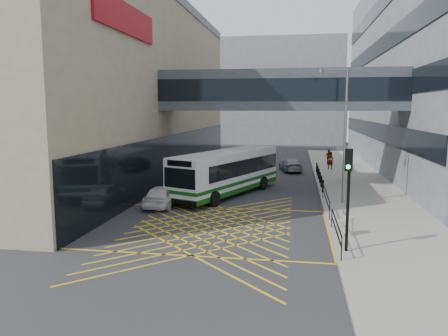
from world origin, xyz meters
The scene contains 18 objects.
ground centered at (0.00, 0.00, 0.00)m, with size 120.00×120.00×0.00m, color #333335.
building_whsmith centered at (-17.98, 16.00, 8.00)m, with size 24.17×42.00×16.00m.
building_far centered at (-2.00, 60.00, 9.00)m, with size 28.00×16.00×18.00m, color gray.
skybridge centered at (3.00, 12.00, 7.50)m, with size 20.00×4.10×3.00m.
pavement centered at (9.00, 15.00, 0.08)m, with size 6.00×54.00×0.16m, color gray.
box_junction centered at (0.00, 0.00, 0.00)m, with size 12.00×9.00×0.01m.
bus centered at (-0.51, 8.77, 1.68)m, with size 6.61×11.34×3.14m.
car_white centered at (-4.01, 4.38, 0.71)m, with size 1.82×4.44×1.41m, color silver.
car_dark centered at (-0.32, 19.41, 0.69)m, with size 1.72×4.39×1.37m, color black.
car_silver centered at (3.78, 21.38, 0.67)m, with size 1.81×4.28×1.33m, color gray.
traffic_light centered at (6.45, -3.33, 3.02)m, with size 0.34×0.52×4.39m.
street_lamp centered at (7.12, 6.56, 4.97)m, with size 1.91×0.64×8.45m.
litter_bin centered at (6.81, -0.74, 0.61)m, with size 0.51×0.51×0.89m, color #ADA89E.
kerb_railings centered at (6.15, 1.78, 0.88)m, with size 0.05×12.54×1.00m.
bollards centered at (6.25, 15.00, 0.61)m, with size 0.14×10.14×0.90m.
pedestrian_a centered at (7.63, 22.25, 1.03)m, with size 0.70×0.50×1.75m, color gray.
pedestrian_b centered at (9.54, 24.67, 0.97)m, with size 0.79×0.46×1.61m, color gray.
pedestrian_c centered at (7.79, 26.11, 0.95)m, with size 0.93×0.45×1.58m, color gray.
Camera 1 is at (4.28, -21.77, 6.20)m, focal length 35.00 mm.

